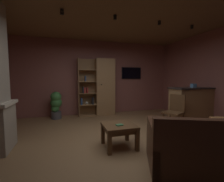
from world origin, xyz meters
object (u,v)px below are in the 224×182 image
table_book_0 (119,125)px  potted_floor_plant (56,104)px  bookshelf_cabinet (102,87)px  tissue_box (193,86)px  wall_mounted_tv (131,73)px  kitchen_bar_counter (194,106)px  coffee_table (119,129)px  dining_chair (175,110)px  leather_couch (200,150)px

table_book_0 → potted_floor_plant: potted_floor_plant is taller
bookshelf_cabinet → tissue_box: size_ratio=16.96×
table_book_0 → wall_mounted_tv: size_ratio=0.16×
kitchen_bar_counter → table_book_0: size_ratio=11.09×
coffee_table → dining_chair: 1.82m
dining_chair → wall_mounted_tv: size_ratio=1.15×
coffee_table → tissue_box: bearing=17.0°
kitchen_bar_counter → potted_floor_plant: 4.30m
leather_couch → potted_floor_plant: bearing=120.8°
kitchen_bar_counter → leather_couch: 2.56m
tissue_box → dining_chair: size_ratio=0.13×
bookshelf_cabinet → coffee_table: bearing=-96.4°
bookshelf_cabinet → tissue_box: (2.19, -1.97, 0.13)m
tissue_box → dining_chair: 1.01m
coffee_table → dining_chair: dining_chair is taller
dining_chair → leather_couch: bearing=-117.7°
bookshelf_cabinet → dining_chair: size_ratio=2.21×
kitchen_bar_counter → potted_floor_plant: kitchen_bar_counter is taller
kitchen_bar_counter → leather_couch: size_ratio=0.87×
leather_couch → coffee_table: bearing=130.1°
wall_mounted_tv → leather_couch: bearing=-99.3°
potted_floor_plant → wall_mounted_tv: (2.84, 0.33, 1.05)m
kitchen_bar_counter → tissue_box: tissue_box is taller
leather_couch → table_book_0: leather_couch is taller
table_book_0 → wall_mounted_tv: (1.56, 3.00, 1.09)m
potted_floor_plant → coffee_table: bearing=-63.5°
table_book_0 → dining_chair: size_ratio=0.14×
kitchen_bar_counter → leather_couch: (-1.72, -1.88, -0.24)m
dining_chair → potted_floor_plant: bearing=145.6°
bookshelf_cabinet → coffee_table: size_ratio=3.31×
kitchen_bar_counter → tissue_box: (-0.11, -0.06, 0.59)m
potted_floor_plant → wall_mounted_tv: 3.05m
bookshelf_cabinet → kitchen_bar_counter: (2.31, -1.91, -0.46)m
bookshelf_cabinet → wall_mounted_tv: bearing=9.7°
leather_couch → wall_mounted_tv: wall_mounted_tv is taller
table_book_0 → dining_chair: (1.74, 0.60, 0.07)m
dining_chair → tissue_box: bearing=16.0°
leather_couch → kitchen_bar_counter: bearing=47.5°
bookshelf_cabinet → wall_mounted_tv: (1.24, 0.21, 0.54)m
tissue_box → potted_floor_plant: tissue_box is taller
tissue_box → table_book_0: size_ratio=0.93×
table_book_0 → potted_floor_plant: 2.97m
kitchen_bar_counter → potted_floor_plant: bearing=155.4°
leather_couch → table_book_0: (-0.90, 1.00, 0.16)m
leather_couch → tissue_box: bearing=48.5°
bookshelf_cabinet → table_book_0: bearing=-96.6°
coffee_table → potted_floor_plant: 2.92m
tissue_box → coffee_table: 2.73m
kitchen_bar_counter → wall_mounted_tv: wall_mounted_tv is taller
kitchen_bar_counter → wall_mounted_tv: (-1.07, 2.12, 1.00)m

